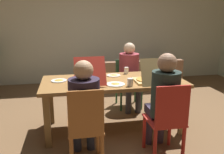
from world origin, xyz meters
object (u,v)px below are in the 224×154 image
plate_1 (115,84)px  drinking_glass_0 (130,82)px  pizza_box_0 (89,77)px  couch (134,77)px  chair_2 (128,80)px  pizza_box_1 (149,79)px  person_2 (130,70)px  drinking_glass_2 (126,70)px  person_1 (84,104)px  plate_0 (114,75)px  plate_2 (59,80)px  drinking_glass_3 (167,70)px  person_0 (164,96)px  drinking_glass_1 (176,79)px  chair_1 (86,127)px  chair_0 (167,120)px  dining_table (113,86)px

plate_1 → drinking_glass_0: bearing=-29.5°
pizza_box_0 → couch: 2.44m
chair_2 → pizza_box_1: size_ratio=1.66×
person_2 → pizza_box_0: person_2 is taller
drinking_glass_2 → person_1: bearing=-124.3°
plate_0 → plate_2: 0.84m
pizza_box_0 → drinking_glass_3: size_ratio=4.93×
person_0 → drinking_glass_0: 0.52m
pizza_box_1 → drinking_glass_1: (0.35, -0.11, 0.01)m
plate_2 → drinking_glass_0: (0.93, -0.43, 0.04)m
drinking_glass_0 → plate_2: bearing=155.2°
person_1 → chair_1: bearing=-90.0°
pizza_box_0 → person_2: bearing=43.3°
plate_2 → couch: size_ratio=0.10×
chair_0 → chair_1: 0.94m
person_2 → drinking_glass_1: person_2 is taller
person_1 → person_0: bearing=0.9°
dining_table → person_0: size_ratio=1.62×
drinking_glass_3 → couch: bearing=91.1°
dining_table → plate_2: bearing=173.2°
person_0 → drinking_glass_2: bearing=99.1°
chair_2 → plate_0: chair_2 is taller
person_1 → drinking_glass_3: person_1 is taller
dining_table → chair_2: size_ratio=2.38×
pizza_box_0 → couch: bearing=58.3°
plate_2 → chair_0: bearing=-38.7°
plate_2 → person_2: bearing=29.6°
chair_1 → couch: 3.27m
dining_table → pizza_box_1: bearing=-24.8°
person_0 → plate_1: bearing=132.6°
person_2 → drinking_glass_1: 1.17m
pizza_box_1 → couch: bearing=79.2°
chair_0 → person_1: (-0.94, 0.12, 0.21)m
pizza_box_1 → drinking_glass_0: 0.33m
chair_1 → person_2: bearing=61.1°
chair_0 → person_2: size_ratio=0.78×
drinking_glass_2 → pizza_box_0: bearing=-153.1°
person_1 → drinking_glass_3: 1.73m
pizza_box_1 → plate_1: pizza_box_1 is taller
dining_table → drinking_glass_3: size_ratio=15.90×
drinking_glass_2 → chair_0: bearing=-81.9°
plate_2 → couch: (1.67, 1.95, -0.52)m
chair_0 → plate_0: 1.24m
plate_1 → couch: (0.91, 2.28, -0.52)m
pizza_box_0 → drinking_glass_2: bearing=26.9°
person_1 → chair_2: 1.96m
person_0 → plate_2: bearing=145.4°
chair_1 → plate_1: 0.86m
chair_1 → plate_1: bearing=55.5°
chair_1 → dining_table: bearing=62.3°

